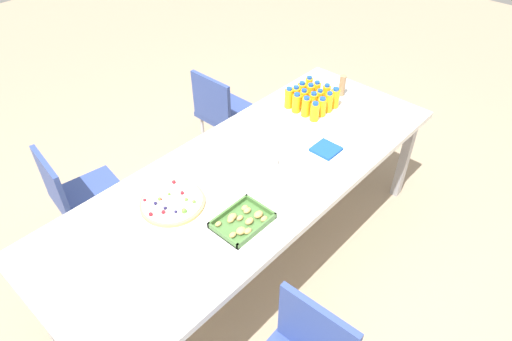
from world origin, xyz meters
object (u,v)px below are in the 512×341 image
Objects in this scene: chair_near_right at (78,195)px; juice_bottle_14 at (322,107)px; juice_bottle_3 at (289,98)px; juice_bottle_9 at (319,99)px; snack_tray at (243,221)px; plate_stack at (263,161)px; juice_bottle_1 at (302,91)px; juice_bottle_6 at (303,99)px; juice_bottle_7 at (296,103)px; juice_bottle_11 at (306,107)px; fruit_pizza at (172,202)px; juice_bottle_13 at (329,102)px; party_table at (252,179)px; juice_bottle_12 at (335,98)px; juice_bottle_10 at (313,103)px; juice_bottle_2 at (296,95)px; juice_bottle_5 at (310,94)px; cardboard_tube at (342,86)px; juice_bottle_4 at (316,91)px; napkin_stack at (326,149)px; juice_bottle_8 at (326,94)px; juice_bottle_0 at (309,86)px.

chair_near_right is 1.65m from juice_bottle_14.
chair_near_right is at bearing -28.96° from juice_bottle_14.
juice_bottle_3 is 1.11× the size of juice_bottle_9.
plate_stack is at bearing -149.94° from snack_tray.
juice_bottle_1 is 0.73× the size of plate_stack.
juice_bottle_7 is (0.07, -0.00, -0.00)m from juice_bottle_6.
juice_bottle_1 is at bearing -91.15° from juice_bottle_9.
juice_bottle_3 reaches higher than juice_bottle_14.
juice_bottle_9 is 0.74× the size of plate_stack.
fruit_pizza is at bearing 0.19° from juice_bottle_11.
fruit_pizza is (1.29, -0.08, -0.06)m from juice_bottle_13.
party_table is 1.10m from chair_near_right.
juice_bottle_12 is (-0.22, 0.16, 0.00)m from juice_bottle_7.
juice_bottle_10 is at bearing -91.00° from juice_bottle_14.
juice_bottle_2 is 0.90× the size of juice_bottle_13.
juice_bottle_7 is at bearing -155.66° from snack_tray.
juice_bottle_11 is 0.49× the size of snack_tray.
snack_tray is (1.14, 0.45, -0.06)m from juice_bottle_5.
juice_bottle_2 is 0.88× the size of juice_bottle_5.
juice_bottle_2 is 0.07m from juice_bottle_3.
juice_bottle_5 is at bearing -115.38° from juice_bottle_14.
party_table is 19.45× the size of juice_bottle_2.
juice_bottle_6 is at bearing -45.55° from juice_bottle_9.
plate_stack is at bearing 10.72° from juice_bottle_10.
juice_bottle_5 is 0.98× the size of cardboard_tube.
snack_tray is at bearing 35.94° from party_table.
juice_bottle_7 is 0.49× the size of snack_tray.
juice_bottle_3 is 0.83× the size of plate_stack.
juice_bottle_4 reaches higher than juice_bottle_2.
juice_bottle_3 is at bearing -73.19° from juice_bottle_14.
juice_bottle_2 is at bearing -57.68° from juice_bottle_12.
juice_bottle_14 is 0.90× the size of napkin_stack.
napkin_stack is at bearing 26.48° from cardboard_tube.
napkin_stack is 0.68m from cardboard_tube.
juice_bottle_3 is 0.07m from juice_bottle_7.
snack_tray is 1.42m from cardboard_tube.
juice_bottle_1 is 0.23m from juice_bottle_13.
fruit_pizza is (0.48, -0.13, 0.07)m from party_table.
plate_stack is at bearing 21.05° from juice_bottle_1.
cardboard_tube is at bearing -171.04° from juice_bottle_14.
juice_bottle_8 is 0.94× the size of cardboard_tube.
party_table is 0.76m from juice_bottle_10.
juice_bottle_5 is 0.74m from plate_stack.
juice_bottle_7 is (0.15, 0.07, 0.00)m from juice_bottle_1.
juice_bottle_0 is 1.33m from snack_tray.
juice_bottle_0 is at bearing -133.25° from napkin_stack.
napkin_stack is at bearing 160.57° from fruit_pizza.
juice_bottle_12 and juice_bottle_13 have the same top height.
juice_bottle_12 is (-1.56, 0.79, 0.31)m from chair_near_right.
juice_bottle_13 is 1.08× the size of juice_bottle_14.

